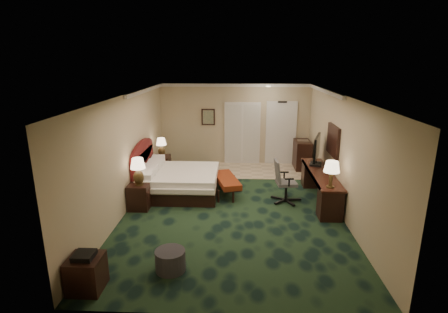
{
  "coord_description": "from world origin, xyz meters",
  "views": [
    {
      "loc": [
        0.13,
        -7.88,
        3.5
      ],
      "look_at": [
        -0.23,
        0.6,
        1.11
      ],
      "focal_mm": 28.0,
      "sensor_mm": 36.0,
      "label": 1
    }
  ],
  "objects_px": {
    "bed_bench": "(227,186)",
    "tv": "(317,151)",
    "bed": "(180,182)",
    "nightstand_far": "(162,165)",
    "lamp_near": "(138,172)",
    "nightstand_near": "(140,196)",
    "side_table": "(86,273)",
    "ottoman": "(170,260)",
    "lamp_far": "(161,147)",
    "desk_chair": "(286,181)",
    "minibar": "(302,155)",
    "desk": "(320,186)"
  },
  "relations": [
    {
      "from": "bed",
      "to": "lamp_near",
      "type": "xyz_separation_m",
      "value": [
        -0.8,
        -1.04,
        0.63
      ]
    },
    {
      "from": "ottoman",
      "to": "tv",
      "type": "xyz_separation_m",
      "value": [
        3.21,
        3.85,
        0.96
      ]
    },
    {
      "from": "nightstand_near",
      "to": "minibar",
      "type": "distance_m",
      "value": 5.57
    },
    {
      "from": "bed",
      "to": "side_table",
      "type": "bearing_deg",
      "value": -101.09
    },
    {
      "from": "lamp_far",
      "to": "desk",
      "type": "height_order",
      "value": "lamp_far"
    },
    {
      "from": "nightstand_near",
      "to": "bed_bench",
      "type": "bearing_deg",
      "value": 26.05
    },
    {
      "from": "bed",
      "to": "desk",
      "type": "distance_m",
      "value": 3.63
    },
    {
      "from": "lamp_near",
      "to": "tv",
      "type": "distance_m",
      "value": 4.62
    },
    {
      "from": "nightstand_near",
      "to": "nightstand_far",
      "type": "height_order",
      "value": "nightstand_near"
    },
    {
      "from": "side_table",
      "to": "tv",
      "type": "relative_size",
      "value": 0.54
    },
    {
      "from": "side_table",
      "to": "tv",
      "type": "distance_m",
      "value": 6.3
    },
    {
      "from": "desk",
      "to": "tv",
      "type": "distance_m",
      "value": 1.01
    },
    {
      "from": "nightstand_near",
      "to": "bed_bench",
      "type": "distance_m",
      "value": 2.29
    },
    {
      "from": "desk",
      "to": "nightstand_far",
      "type": "bearing_deg",
      "value": 157.58
    },
    {
      "from": "bed",
      "to": "nightstand_far",
      "type": "distance_m",
      "value": 1.71
    },
    {
      "from": "lamp_far",
      "to": "desk_chair",
      "type": "distance_m",
      "value": 4.04
    },
    {
      "from": "lamp_near",
      "to": "side_table",
      "type": "bearing_deg",
      "value": -90.02
    },
    {
      "from": "nightstand_near",
      "to": "desk_chair",
      "type": "xyz_separation_m",
      "value": [
        3.57,
        0.55,
        0.24
      ]
    },
    {
      "from": "lamp_near",
      "to": "bed_bench",
      "type": "relative_size",
      "value": 0.48
    },
    {
      "from": "desk",
      "to": "minibar",
      "type": "height_order",
      "value": "minibar"
    },
    {
      "from": "lamp_near",
      "to": "side_table",
      "type": "relative_size",
      "value": 1.19
    },
    {
      "from": "bed",
      "to": "desk_chair",
      "type": "xyz_separation_m",
      "value": [
        2.75,
        -0.45,
        0.23
      ]
    },
    {
      "from": "tv",
      "to": "minibar",
      "type": "distance_m",
      "value": 2.16
    },
    {
      "from": "lamp_near",
      "to": "desk_chair",
      "type": "xyz_separation_m",
      "value": [
        3.55,
        0.6,
        -0.39
      ]
    },
    {
      "from": "desk",
      "to": "desk_chair",
      "type": "bearing_deg",
      "value": -172.5
    },
    {
      "from": "bed",
      "to": "tv",
      "type": "relative_size",
      "value": 1.94
    },
    {
      "from": "nightstand_far",
      "to": "lamp_near",
      "type": "relative_size",
      "value": 0.92
    },
    {
      "from": "desk_chair",
      "to": "tv",
      "type": "bearing_deg",
      "value": 35.08
    },
    {
      "from": "bed_bench",
      "to": "desk_chair",
      "type": "relative_size",
      "value": 1.25
    },
    {
      "from": "nightstand_far",
      "to": "minibar",
      "type": "bearing_deg",
      "value": 10.98
    },
    {
      "from": "lamp_near",
      "to": "nightstand_near",
      "type": "bearing_deg",
      "value": 114.63
    },
    {
      "from": "nightstand_near",
      "to": "side_table",
      "type": "bearing_deg",
      "value": -89.6
    },
    {
      "from": "desk",
      "to": "tv",
      "type": "xyz_separation_m",
      "value": [
        -0.0,
        0.65,
        0.77
      ]
    },
    {
      "from": "ottoman",
      "to": "tv",
      "type": "bearing_deg",
      "value": 50.18
    },
    {
      "from": "ottoman",
      "to": "bed",
      "type": "bearing_deg",
      "value": 96.52
    },
    {
      "from": "bed_bench",
      "to": "tv",
      "type": "height_order",
      "value": "tv"
    },
    {
      "from": "nightstand_far",
      "to": "bed_bench",
      "type": "relative_size",
      "value": 0.44
    },
    {
      "from": "tv",
      "to": "lamp_near",
      "type": "bearing_deg",
      "value": -144.88
    },
    {
      "from": "bed",
      "to": "nightstand_near",
      "type": "height_order",
      "value": "bed"
    },
    {
      "from": "bed",
      "to": "nightstand_near",
      "type": "distance_m",
      "value": 1.29
    },
    {
      "from": "side_table",
      "to": "bed_bench",
      "type": "bearing_deg",
      "value": 63.6
    },
    {
      "from": "lamp_far",
      "to": "nightstand_far",
      "type": "bearing_deg",
      "value": 122.38
    },
    {
      "from": "desk_chair",
      "to": "minibar",
      "type": "relative_size",
      "value": 1.18
    },
    {
      "from": "side_table",
      "to": "desk_chair",
      "type": "distance_m",
      "value": 5.1
    },
    {
      "from": "nightstand_near",
      "to": "lamp_near",
      "type": "distance_m",
      "value": 0.64
    },
    {
      "from": "bed_bench",
      "to": "tv",
      "type": "distance_m",
      "value": 2.56
    },
    {
      "from": "desk",
      "to": "minibar",
      "type": "xyz_separation_m",
      "value": [
        0.01,
        2.69,
        0.09
      ]
    },
    {
      "from": "bed",
      "to": "nightstand_far",
      "type": "relative_size",
      "value": 3.27
    },
    {
      "from": "nightstand_far",
      "to": "ottoman",
      "type": "bearing_deg",
      "value": -76.25
    },
    {
      "from": "ottoman",
      "to": "side_table",
      "type": "relative_size",
      "value": 0.93
    }
  ]
}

